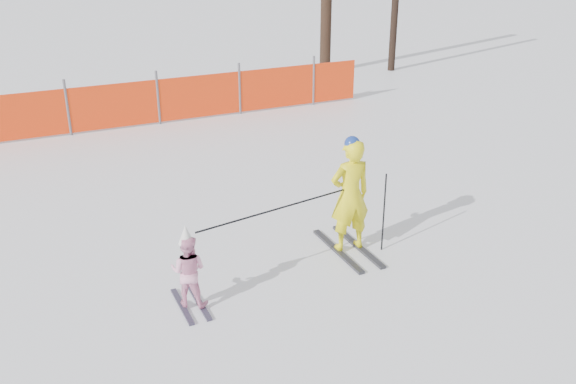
% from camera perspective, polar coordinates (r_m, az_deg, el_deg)
% --- Properties ---
extents(ground, '(120.00, 120.00, 0.00)m').
position_cam_1_polar(ground, '(8.82, 1.36, -7.15)').
color(ground, white).
rests_on(ground, ground).
extents(adult, '(0.62, 1.39, 1.74)m').
position_cam_1_polar(adult, '(9.04, 5.53, -0.30)').
color(adult, black).
rests_on(adult, ground).
extents(child, '(0.58, 0.85, 1.12)m').
position_cam_1_polar(child, '(7.96, -8.86, -6.86)').
color(child, black).
rests_on(child, ground).
extents(ski_poles, '(2.84, 0.43, 1.19)m').
position_cam_1_polar(ski_poles, '(8.58, 2.36, -1.68)').
color(ski_poles, black).
rests_on(ski_poles, ground).
extents(safety_fence, '(15.21, 0.06, 1.25)m').
position_cam_1_polar(safety_fence, '(14.87, -20.74, 6.56)').
color(safety_fence, '#595960').
rests_on(safety_fence, ground).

